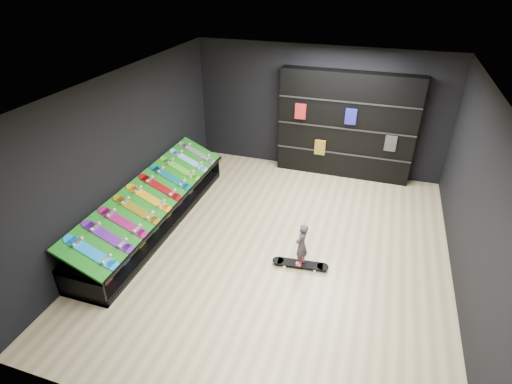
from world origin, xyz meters
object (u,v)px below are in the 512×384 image
(floor_skateboard, at_px, (300,265))
(child, at_px, (301,252))
(back_shelving, at_px, (346,126))
(display_rack, at_px, (155,213))

(floor_skateboard, xyz_separation_m, child, (-0.00, 0.00, 0.29))
(child, bearing_deg, back_shelving, -168.38)
(display_rack, xyz_separation_m, back_shelving, (3.24, 3.32, 1.01))
(display_rack, xyz_separation_m, floor_skateboard, (3.05, -0.40, -0.20))
(display_rack, relative_size, back_shelving, 1.43)
(back_shelving, height_order, floor_skateboard, back_shelving)
(back_shelving, relative_size, child, 6.51)
(display_rack, height_order, child, child)
(display_rack, bearing_deg, floor_skateboard, -7.51)
(floor_skateboard, height_order, child, child)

